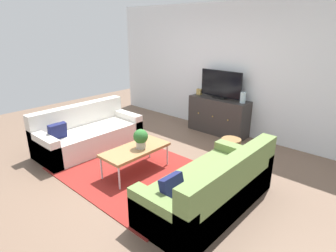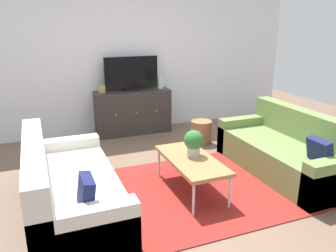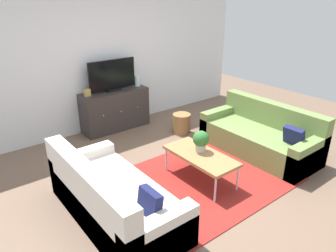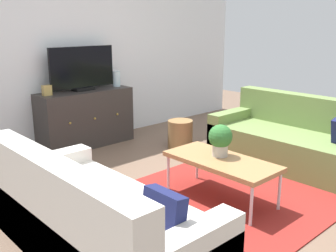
{
  "view_description": "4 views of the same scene",
  "coord_description": "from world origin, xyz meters",
  "px_view_note": "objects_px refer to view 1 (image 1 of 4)",
  "views": [
    {
      "loc": [
        3.06,
        -2.75,
        2.23
      ],
      "look_at": [
        0.0,
        0.62,
        0.59
      ],
      "focal_mm": 29.88,
      "sensor_mm": 36.0,
      "label": 1
    },
    {
      "loc": [
        -1.61,
        -3.39,
        1.94
      ],
      "look_at": [
        0.0,
        0.62,
        0.59
      ],
      "focal_mm": 36.12,
      "sensor_mm": 36.0,
      "label": 2
    },
    {
      "loc": [
        -2.79,
        -2.94,
        2.51
      ],
      "look_at": [
        0.0,
        0.62,
        0.59
      ],
      "focal_mm": 33.96,
      "sensor_mm": 36.0,
      "label": 3
    },
    {
      "loc": [
        -2.75,
        -2.34,
        1.67
      ],
      "look_at": [
        0.0,
        0.62,
        0.59
      ],
      "focal_mm": 41.88,
      "sensor_mm": 36.0,
      "label": 4
    }
  ],
  "objects_px": {
    "flat_screen_tv": "(221,85)",
    "mantel_clock": "(199,92)",
    "wicker_basket": "(231,149)",
    "couch_left_side": "(87,134)",
    "potted_plant": "(141,138)",
    "couch_right_side": "(214,190)",
    "tv_console": "(218,116)",
    "coffee_table": "(136,150)",
    "glass_vase": "(243,98)"
  },
  "relations": [
    {
      "from": "couch_left_side",
      "to": "potted_plant",
      "type": "height_order",
      "value": "couch_left_side"
    },
    {
      "from": "couch_right_side",
      "to": "potted_plant",
      "type": "relative_size",
      "value": 6.21
    },
    {
      "from": "glass_vase",
      "to": "wicker_basket",
      "type": "height_order",
      "value": "glass_vase"
    },
    {
      "from": "potted_plant",
      "to": "couch_left_side",
      "type": "bearing_deg",
      "value": -178.36
    },
    {
      "from": "tv_console",
      "to": "wicker_basket",
      "type": "bearing_deg",
      "value": -47.61
    },
    {
      "from": "couch_right_side",
      "to": "mantel_clock",
      "type": "height_order",
      "value": "mantel_clock"
    },
    {
      "from": "tv_console",
      "to": "mantel_clock",
      "type": "bearing_deg",
      "value": 180.0
    },
    {
      "from": "couch_left_side",
      "to": "wicker_basket",
      "type": "distance_m",
      "value": 2.7
    },
    {
      "from": "coffee_table",
      "to": "glass_vase",
      "type": "height_order",
      "value": "glass_vase"
    },
    {
      "from": "couch_left_side",
      "to": "flat_screen_tv",
      "type": "xyz_separation_m",
      "value": [
        1.42,
        2.39,
        0.8
      ]
    },
    {
      "from": "coffee_table",
      "to": "mantel_clock",
      "type": "distance_m",
      "value": 2.5
    },
    {
      "from": "coffee_table",
      "to": "potted_plant",
      "type": "xyz_separation_m",
      "value": [
        0.06,
        0.07,
        0.2
      ]
    },
    {
      "from": "couch_right_side",
      "to": "coffee_table",
      "type": "height_order",
      "value": "couch_right_side"
    },
    {
      "from": "tv_console",
      "to": "mantel_clock",
      "type": "relative_size",
      "value": 10.09
    },
    {
      "from": "coffee_table",
      "to": "mantel_clock",
      "type": "relative_size",
      "value": 8.42
    },
    {
      "from": "coffee_table",
      "to": "wicker_basket",
      "type": "distance_m",
      "value": 1.69
    },
    {
      "from": "tv_console",
      "to": "flat_screen_tv",
      "type": "bearing_deg",
      "value": 90.0
    },
    {
      "from": "potted_plant",
      "to": "flat_screen_tv",
      "type": "xyz_separation_m",
      "value": [
        -0.07,
        2.35,
        0.47
      ]
    },
    {
      "from": "flat_screen_tv",
      "to": "coffee_table",
      "type": "bearing_deg",
      "value": -89.79
    },
    {
      "from": "coffee_table",
      "to": "tv_console",
      "type": "height_order",
      "value": "tv_console"
    },
    {
      "from": "couch_left_side",
      "to": "couch_right_side",
      "type": "distance_m",
      "value": 2.88
    },
    {
      "from": "tv_console",
      "to": "coffee_table",
      "type": "bearing_deg",
      "value": -89.79
    },
    {
      "from": "couch_right_side",
      "to": "mantel_clock",
      "type": "distance_m",
      "value": 3.15
    },
    {
      "from": "tv_console",
      "to": "mantel_clock",
      "type": "xyz_separation_m",
      "value": [
        -0.54,
        0.0,
        0.45
      ]
    },
    {
      "from": "glass_vase",
      "to": "coffee_table",
      "type": "bearing_deg",
      "value": -102.38
    },
    {
      "from": "coffee_table",
      "to": "glass_vase",
      "type": "xyz_separation_m",
      "value": [
        0.53,
        2.4,
        0.49
      ]
    },
    {
      "from": "potted_plant",
      "to": "mantel_clock",
      "type": "height_order",
      "value": "mantel_clock"
    },
    {
      "from": "glass_vase",
      "to": "wicker_basket",
      "type": "xyz_separation_m",
      "value": [
        0.34,
        -0.96,
        -0.69
      ]
    },
    {
      "from": "couch_right_side",
      "to": "flat_screen_tv",
      "type": "height_order",
      "value": "flat_screen_tv"
    },
    {
      "from": "couch_right_side",
      "to": "flat_screen_tv",
      "type": "xyz_separation_m",
      "value": [
        -1.46,
        2.39,
        0.8
      ]
    },
    {
      "from": "wicker_basket",
      "to": "mantel_clock",
      "type": "bearing_deg",
      "value": 145.75
    },
    {
      "from": "couch_left_side",
      "to": "wicker_basket",
      "type": "xyz_separation_m",
      "value": [
        2.3,
        1.41,
        -0.08
      ]
    },
    {
      "from": "couch_left_side",
      "to": "mantel_clock",
      "type": "bearing_deg",
      "value": 69.55
    },
    {
      "from": "flat_screen_tv",
      "to": "wicker_basket",
      "type": "relative_size",
      "value": 2.49
    },
    {
      "from": "coffee_table",
      "to": "flat_screen_tv",
      "type": "xyz_separation_m",
      "value": [
        -0.01,
        2.42,
        0.68
      ]
    },
    {
      "from": "potted_plant",
      "to": "glass_vase",
      "type": "distance_m",
      "value": 2.4
    },
    {
      "from": "couch_left_side",
      "to": "tv_console",
      "type": "relative_size",
      "value": 1.47
    },
    {
      "from": "flat_screen_tv",
      "to": "mantel_clock",
      "type": "xyz_separation_m",
      "value": [
        -0.54,
        -0.02,
        -0.23
      ]
    },
    {
      "from": "tv_console",
      "to": "glass_vase",
      "type": "bearing_deg",
      "value": 0.0
    },
    {
      "from": "couch_left_side",
      "to": "potted_plant",
      "type": "relative_size",
      "value": 6.21
    },
    {
      "from": "potted_plant",
      "to": "glass_vase",
      "type": "xyz_separation_m",
      "value": [
        0.47,
        2.33,
        0.29
      ]
    },
    {
      "from": "couch_left_side",
      "to": "tv_console",
      "type": "distance_m",
      "value": 2.77
    },
    {
      "from": "potted_plant",
      "to": "mantel_clock",
      "type": "distance_m",
      "value": 2.42
    },
    {
      "from": "glass_vase",
      "to": "mantel_clock",
      "type": "relative_size",
      "value": 1.7
    },
    {
      "from": "wicker_basket",
      "to": "couch_left_side",
      "type": "bearing_deg",
      "value": -148.51
    },
    {
      "from": "flat_screen_tv",
      "to": "mantel_clock",
      "type": "height_order",
      "value": "flat_screen_tv"
    },
    {
      "from": "couch_right_side",
      "to": "glass_vase",
      "type": "distance_m",
      "value": 2.62
    },
    {
      "from": "flat_screen_tv",
      "to": "mantel_clock",
      "type": "distance_m",
      "value": 0.58
    },
    {
      "from": "couch_right_side",
      "to": "tv_console",
      "type": "xyz_separation_m",
      "value": [
        -1.46,
        2.37,
        0.12
      ]
    },
    {
      "from": "couch_right_side",
      "to": "wicker_basket",
      "type": "bearing_deg",
      "value": 112.19
    }
  ]
}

